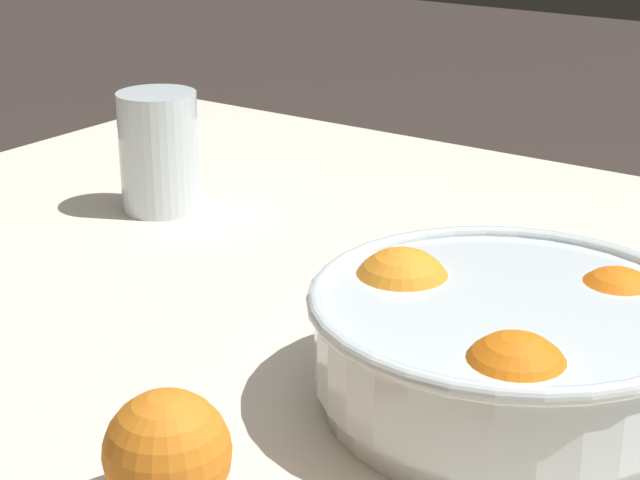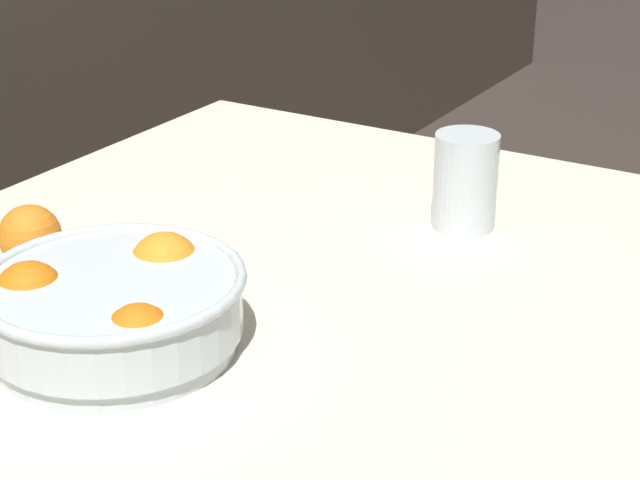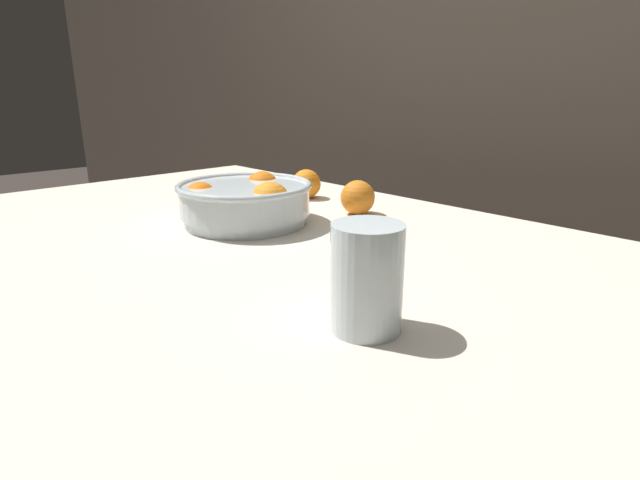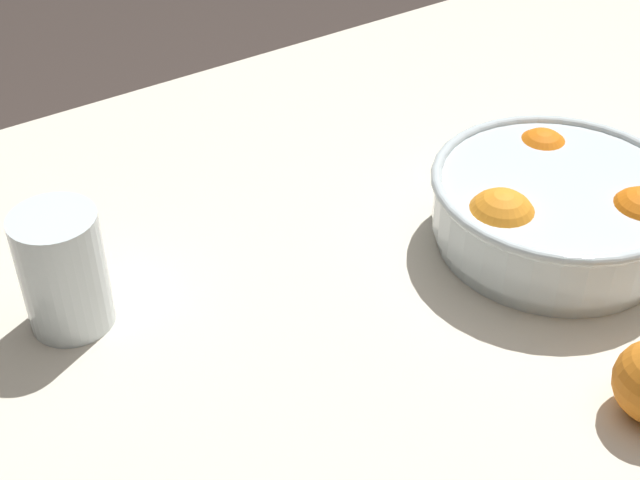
{
  "view_description": "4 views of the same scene",
  "coord_description": "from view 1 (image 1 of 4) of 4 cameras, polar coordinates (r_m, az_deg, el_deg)",
  "views": [
    {
      "loc": [
        -0.32,
        0.67,
        1.08
      ],
      "look_at": [
        0.18,
        -0.04,
        0.75
      ],
      "focal_mm": 60.0,
      "sensor_mm": 36.0,
      "label": 1
    },
    {
      "loc": [
        -0.77,
        -0.61,
        1.26
      ],
      "look_at": [
        0.16,
        -0.05,
        0.78
      ],
      "focal_mm": 60.0,
      "sensor_mm": 36.0,
      "label": 2
    },
    {
      "loc": [
        0.77,
        -0.5,
        0.98
      ],
      "look_at": [
        0.23,
        0.01,
        0.75
      ],
      "focal_mm": 28.0,
      "sensor_mm": 36.0,
      "label": 3
    },
    {
      "loc": [
        0.59,
        0.57,
        1.32
      ],
      "look_at": [
        0.2,
        -0.01,
        0.77
      ],
      "focal_mm": 50.0,
      "sensor_mm": 36.0,
      "label": 4
    }
  ],
  "objects": [
    {
      "name": "fruit_bowl",
      "position": [
        0.74,
        9.81,
        -5.46
      ],
      "size": [
        0.27,
        0.27,
        0.1
      ],
      "color": "silver",
      "rests_on": "dining_table"
    },
    {
      "name": "juice_glass",
      "position": [
        1.13,
        -8.56,
        4.3
      ],
      "size": [
        0.08,
        0.08,
        0.13
      ],
      "color": "#F4A314",
      "rests_on": "dining_table"
    },
    {
      "name": "orange_loose_near_bowl",
      "position": [
        0.63,
        -8.14,
        -11.19
      ],
      "size": [
        0.08,
        0.08,
        0.08
      ],
      "primitive_type": "sphere",
      "color": "orange",
      "rests_on": "dining_table"
    },
    {
      "name": "dining_table",
      "position": [
        0.86,
        8.17,
        -9.49
      ],
      "size": [
        1.48,
        1.02,
        0.72
      ],
      "color": "beige",
      "rests_on": "ground_plane"
    }
  ]
}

